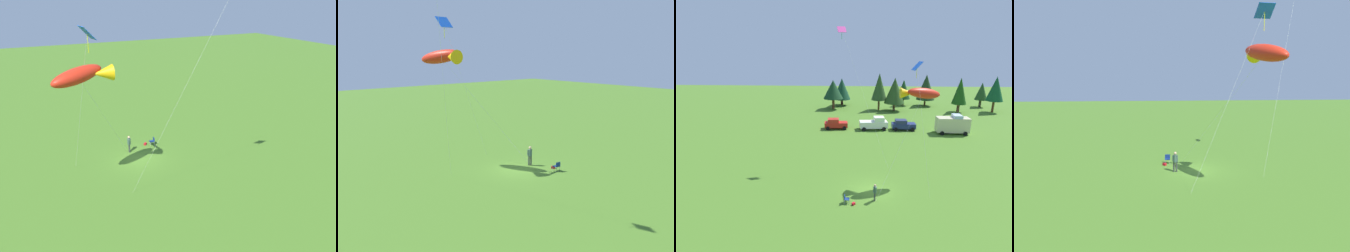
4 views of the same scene
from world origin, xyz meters
The scene contains 6 objects.
ground_plane centered at (0.00, 0.00, 0.00)m, with size 160.00×160.00×0.00m, color #457222.
person_kite_flyer centered at (0.28, -1.80, 1.02)m, with size 0.40×0.51×1.74m.
folding_chair centered at (-2.50, -2.34, 0.49)m, with size 0.51×0.51×0.82m.
backpack_on_grass centered at (-1.77, -2.64, 0.11)m, with size 0.32×0.22×0.22m, color red.
kite_large_fish centered at (5.18, 3.93, 9.65)m, with size 7.44×7.27×10.50m.
kite_diamond_blue centered at (4.73, 3.95, 12.23)m, with size 1.60×5.84×12.96m.
Camera 2 is at (-24.31, 21.98, 10.18)m, focal length 42.00 mm.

